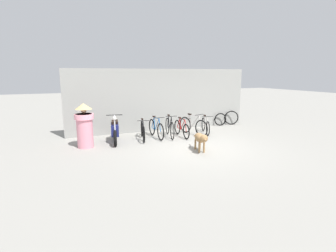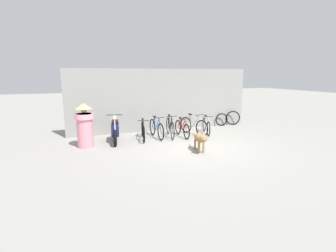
# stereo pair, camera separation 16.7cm
# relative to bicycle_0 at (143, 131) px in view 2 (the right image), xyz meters

# --- Properties ---
(ground_plane) EXTENTS (60.00, 60.00, 0.00)m
(ground_plane) POSITION_rel_bicycle_0_xyz_m (1.41, -1.93, -0.34)
(ground_plane) COLOR gray
(shop_wall_back) EXTENTS (8.63, 0.20, 2.80)m
(shop_wall_back) POSITION_rel_bicycle_0_xyz_m (1.41, 1.40, 1.06)
(shop_wall_back) COLOR gray
(shop_wall_back) RESTS_ON ground
(bicycle_0) EXTENTS (0.53, 1.65, 0.84)m
(bicycle_0) POSITION_rel_bicycle_0_xyz_m (0.00, 0.00, 0.00)
(bicycle_0) COLOR black
(bicycle_0) RESTS_ON ground
(bicycle_1) EXTENTS (0.46, 1.70, 0.89)m
(bicycle_1) POSITION_rel_bicycle_0_xyz_m (0.59, 0.07, 0.03)
(bicycle_1) COLOR black
(bicycle_1) RESTS_ON ground
(bicycle_2) EXTENTS (0.50, 1.71, 0.93)m
(bicycle_2) POSITION_rel_bicycle_0_xyz_m (1.16, -0.01, 0.05)
(bicycle_2) COLOR black
(bicycle_2) RESTS_ON ground
(bicycle_3) EXTENTS (0.46, 1.59, 0.81)m
(bicycle_3) POSITION_rel_bicycle_0_xyz_m (1.63, -0.18, -0.01)
(bicycle_3) COLOR black
(bicycle_3) RESTS_ON ground
(bicycle_4) EXTENTS (0.58, 1.65, 0.92)m
(bicycle_4) POSITION_rel_bicycle_0_xyz_m (2.24, -0.06, 0.04)
(bicycle_4) COLOR black
(bicycle_4) RESTS_ON ground
(bicycle_5) EXTENTS (0.61, 1.52, 0.81)m
(bicycle_5) POSITION_rel_bicycle_0_xyz_m (2.87, -0.04, -0.00)
(bicycle_5) COLOR black
(bicycle_5) RESTS_ON ground
(motorcycle) EXTENTS (0.60, 1.89, 1.12)m
(motorcycle) POSITION_rel_bicycle_0_xyz_m (-1.11, 0.00, 0.10)
(motorcycle) COLOR black
(motorcycle) RESTS_ON ground
(stray_dog) EXTENTS (0.47, 1.26, 0.67)m
(stray_dog) POSITION_rel_bicycle_0_xyz_m (1.28, -2.37, 0.11)
(stray_dog) COLOR #997247
(stray_dog) RESTS_ON ground
(person_in_robes) EXTENTS (0.88, 0.88, 1.58)m
(person_in_robes) POSITION_rel_bicycle_0_xyz_m (-2.24, -0.33, 0.47)
(person_in_robes) COLOR pink
(person_in_robes) RESTS_ON ground
(spare_tire_left) EXTENTS (0.64, 0.17, 0.64)m
(spare_tire_left) POSITION_rel_bicycle_0_xyz_m (4.45, 1.16, -0.02)
(spare_tire_left) COLOR black
(spare_tire_left) RESTS_ON ground
(spare_tire_right) EXTENTS (0.69, 0.33, 0.72)m
(spare_tire_right) POSITION_rel_bicycle_0_xyz_m (5.11, 1.14, 0.02)
(spare_tire_right) COLOR black
(spare_tire_right) RESTS_ON ground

